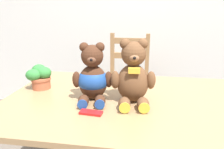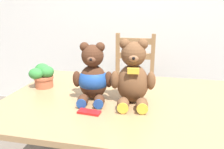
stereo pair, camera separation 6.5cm
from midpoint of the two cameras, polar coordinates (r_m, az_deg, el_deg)
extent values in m
cube|color=silver|center=(2.57, 7.76, 18.48)|extent=(8.00, 0.04, 2.60)
cube|color=#9E7A51|center=(1.32, 5.05, -7.08)|extent=(1.58, 0.99, 0.03)
cube|color=#9E7A51|center=(2.04, -15.71, -9.50)|extent=(0.06, 0.06, 0.67)
cube|color=#997047|center=(2.16, 3.15, -3.81)|extent=(0.40, 0.44, 0.03)
cube|color=#997047|center=(2.07, 7.53, -12.14)|extent=(0.04, 0.04, 0.44)
cube|color=#997047|center=(2.10, -2.52, -11.48)|extent=(0.04, 0.04, 0.44)
cube|color=#997047|center=(2.33, 8.09, -1.58)|extent=(0.04, 0.04, 0.98)
cube|color=#997047|center=(2.36, -0.69, -1.16)|extent=(0.04, 0.04, 0.98)
cube|color=#997047|center=(2.24, 3.87, 8.76)|extent=(0.32, 0.03, 0.06)
cube|color=#997047|center=(2.27, 3.79, 4.94)|extent=(0.32, 0.03, 0.06)
ellipsoid|color=#472819|center=(1.29, -6.44, -2.02)|extent=(0.19, 0.17, 0.21)
sphere|color=#472819|center=(1.25, -6.67, 4.81)|extent=(0.13, 0.13, 0.13)
sphere|color=#472819|center=(1.24, -4.67, 7.16)|extent=(0.05, 0.05, 0.05)
sphere|color=#472819|center=(1.25, -8.82, 7.09)|extent=(0.05, 0.05, 0.05)
ellipsoid|color=brown|center=(1.21, -6.90, 3.89)|extent=(0.06, 0.06, 0.04)
sphere|color=black|center=(1.19, -7.02, 3.79)|extent=(0.02, 0.02, 0.02)
ellipsoid|color=#472819|center=(1.26, -2.35, -1.33)|extent=(0.06, 0.06, 0.10)
ellipsoid|color=#472819|center=(1.28, -10.69, -1.33)|extent=(0.06, 0.06, 0.10)
ellipsoid|color=#472819|center=(1.22, -4.67, -6.87)|extent=(0.08, 0.11, 0.06)
cylinder|color=#1E4793|center=(1.17, -4.85, -7.84)|extent=(0.05, 0.01, 0.05)
ellipsoid|color=#472819|center=(1.23, -8.98, -6.82)|extent=(0.08, 0.11, 0.06)
cylinder|color=#1E4793|center=(1.18, -9.33, -7.78)|extent=(0.05, 0.01, 0.05)
ellipsoid|color=#1E4793|center=(1.29, -6.45, -1.59)|extent=(0.20, 0.18, 0.15)
ellipsoid|color=brown|center=(1.25, 3.96, -2.23)|extent=(0.20, 0.17, 0.22)
sphere|color=brown|center=(1.21, 4.12, 5.39)|extent=(0.14, 0.14, 0.14)
sphere|color=brown|center=(1.20, 6.51, 7.95)|extent=(0.06, 0.06, 0.06)
sphere|color=brown|center=(1.20, 1.84, 8.02)|extent=(0.06, 0.06, 0.06)
ellipsoid|color=#8C5F3F|center=(1.16, 4.22, 4.38)|extent=(0.06, 0.06, 0.04)
sphere|color=black|center=(1.13, 4.27, 4.28)|extent=(0.02, 0.02, 0.02)
ellipsoid|color=brown|center=(1.24, 8.68, -1.50)|extent=(0.06, 0.06, 0.10)
ellipsoid|color=brown|center=(1.23, -0.67, -1.43)|extent=(0.06, 0.06, 0.10)
ellipsoid|color=brown|center=(1.18, 6.53, -7.66)|extent=(0.08, 0.12, 0.07)
cylinder|color=gold|center=(1.13, 6.75, -8.77)|extent=(0.06, 0.01, 0.06)
ellipsoid|color=brown|center=(1.17, 1.66, -7.65)|extent=(0.08, 0.12, 0.07)
cylinder|color=gold|center=(1.13, 1.66, -8.77)|extent=(0.06, 0.01, 0.06)
cube|color=gold|center=(1.16, 4.19, 1.01)|extent=(0.06, 0.03, 0.03)
cylinder|color=#B25B3D|center=(1.56, -19.14, -2.09)|extent=(0.12, 0.12, 0.08)
cylinder|color=#B25B3D|center=(1.55, -19.25, -1.03)|extent=(0.13, 0.13, 0.02)
ellipsoid|color=#337F38|center=(1.53, -18.47, 0.43)|extent=(0.09, 0.09, 0.08)
ellipsoid|color=#337F38|center=(1.58, -19.56, 0.55)|extent=(0.11, 0.09, 0.11)
ellipsoid|color=#337F38|center=(1.53, -21.03, -0.14)|extent=(0.10, 0.08, 0.08)
cube|color=red|center=(1.15, -7.16, -9.87)|extent=(0.12, 0.06, 0.01)
camera|label=1|loc=(0.03, -91.48, -0.45)|focal=35.00mm
camera|label=2|loc=(0.03, 88.52, 0.45)|focal=35.00mm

